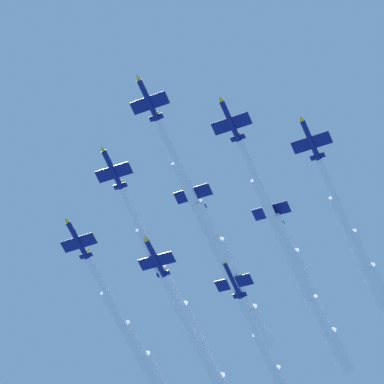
{
  "coord_description": "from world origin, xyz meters",
  "views": [
    {
      "loc": [
        56.75,
        14.81,
        -5.1
      ],
      "look_at": [
        0.0,
        0.0,
        164.66
      ],
      "focal_mm": 81.63,
      "sensor_mm": 36.0,
      "label": 1
    }
  ],
  "objects_px": {
    "jet_starboard_inner": "(171,288)",
    "jet_starboard_mid": "(359,251)",
    "jet_port_outer": "(134,341)",
    "jet_starboard_outer": "(320,316)",
    "jet_lead": "(207,224)",
    "jet_trail_port": "(209,362)",
    "jet_port_mid": "(241,293)",
    "jet_port_inner": "(283,236)"
  },
  "relations": [
    {
      "from": "jet_port_inner",
      "to": "jet_starboard_inner",
      "type": "relative_size",
      "value": 0.93
    },
    {
      "from": "jet_lead",
      "to": "jet_starboard_mid",
      "type": "relative_size",
      "value": 1.06
    },
    {
      "from": "jet_lead",
      "to": "jet_starboard_mid",
      "type": "distance_m",
      "value": 32.99
    },
    {
      "from": "jet_port_mid",
      "to": "jet_trail_port",
      "type": "relative_size",
      "value": 0.94
    },
    {
      "from": "jet_port_outer",
      "to": "jet_starboard_mid",
      "type": "bearing_deg",
      "value": 81.03
    },
    {
      "from": "jet_trail_port",
      "to": "jet_lead",
      "type": "bearing_deg",
      "value": 13.49
    },
    {
      "from": "jet_lead",
      "to": "jet_starboard_mid",
      "type": "bearing_deg",
      "value": 115.94
    },
    {
      "from": "jet_starboard_mid",
      "to": "jet_port_outer",
      "type": "distance_m",
      "value": 52.65
    },
    {
      "from": "jet_port_mid",
      "to": "jet_starboard_outer",
      "type": "height_order",
      "value": "jet_starboard_outer"
    },
    {
      "from": "jet_starboard_mid",
      "to": "jet_trail_port",
      "type": "xyz_separation_m",
      "value": [
        -17.57,
        -37.34,
        -0.61
      ]
    },
    {
      "from": "jet_starboard_inner",
      "to": "jet_port_mid",
      "type": "xyz_separation_m",
      "value": [
        -4.26,
        14.46,
        -1.29
      ]
    },
    {
      "from": "jet_lead",
      "to": "jet_starboard_inner",
      "type": "bearing_deg",
      "value": -139.49
    },
    {
      "from": "jet_lead",
      "to": "jet_port_mid",
      "type": "relative_size",
      "value": 1.11
    },
    {
      "from": "jet_starboard_inner",
      "to": "jet_lead",
      "type": "bearing_deg",
      "value": 40.51
    },
    {
      "from": "jet_port_outer",
      "to": "jet_trail_port",
      "type": "height_order",
      "value": "jet_trail_port"
    },
    {
      "from": "jet_starboard_mid",
      "to": "jet_port_outer",
      "type": "relative_size",
      "value": 1.02
    },
    {
      "from": "jet_port_inner",
      "to": "jet_trail_port",
      "type": "distance_m",
      "value": 33.85
    },
    {
      "from": "jet_port_mid",
      "to": "jet_starboard_outer",
      "type": "bearing_deg",
      "value": 123.94
    },
    {
      "from": "jet_lead",
      "to": "jet_starboard_outer",
      "type": "height_order",
      "value": "jet_starboard_outer"
    },
    {
      "from": "jet_lead",
      "to": "jet_port_inner",
      "type": "xyz_separation_m",
      "value": [
        -6.61,
        14.71,
        -0.06
      ]
    },
    {
      "from": "jet_lead",
      "to": "jet_trail_port",
      "type": "relative_size",
      "value": 1.05
    },
    {
      "from": "jet_port_outer",
      "to": "jet_lead",
      "type": "bearing_deg",
      "value": 44.63
    },
    {
      "from": "jet_starboard_mid",
      "to": "jet_trail_port",
      "type": "height_order",
      "value": "jet_starboard_mid"
    },
    {
      "from": "jet_trail_port",
      "to": "jet_port_inner",
      "type": "bearing_deg",
      "value": 41.42
    },
    {
      "from": "jet_port_inner",
      "to": "jet_port_mid",
      "type": "bearing_deg",
      "value": -133.3
    },
    {
      "from": "jet_starboard_mid",
      "to": "jet_starboard_outer",
      "type": "relative_size",
      "value": 0.97
    },
    {
      "from": "jet_starboard_inner",
      "to": "jet_port_outer",
      "type": "bearing_deg",
      "value": -130.4
    },
    {
      "from": "jet_port_outer",
      "to": "jet_starboard_outer",
      "type": "bearing_deg",
      "value": 97.35
    },
    {
      "from": "jet_port_inner",
      "to": "jet_starboard_outer",
      "type": "bearing_deg",
      "value": 169.75
    },
    {
      "from": "jet_starboard_outer",
      "to": "jet_trail_port",
      "type": "relative_size",
      "value": 1.01
    },
    {
      "from": "jet_port_mid",
      "to": "jet_trail_port",
      "type": "bearing_deg",
      "value": -143.24
    },
    {
      "from": "jet_starboard_mid",
      "to": "jet_starboard_inner",
      "type": "bearing_deg",
      "value": -88.37
    },
    {
      "from": "jet_lead",
      "to": "jet_port_mid",
      "type": "height_order",
      "value": "jet_port_mid"
    },
    {
      "from": "jet_port_mid",
      "to": "jet_starboard_mid",
      "type": "relative_size",
      "value": 0.96
    },
    {
      "from": "jet_lead",
      "to": "jet_starboard_inner",
      "type": "distance_m",
      "value": 17.52
    },
    {
      "from": "jet_starboard_outer",
      "to": "jet_trail_port",
      "type": "bearing_deg",
      "value": -98.84
    },
    {
      "from": "jet_starboard_inner",
      "to": "jet_starboard_outer",
      "type": "xyz_separation_m",
      "value": [
        -14.65,
        29.89,
        -0.15
      ]
    },
    {
      "from": "jet_port_inner",
      "to": "jet_starboard_outer",
      "type": "relative_size",
      "value": 0.98
    },
    {
      "from": "jet_starboard_inner",
      "to": "jet_starboard_mid",
      "type": "xyz_separation_m",
      "value": [
        -1.17,
        40.99,
        -0.9
      ]
    },
    {
      "from": "jet_starboard_inner",
      "to": "jet_starboard_mid",
      "type": "relative_size",
      "value": 1.09
    },
    {
      "from": "jet_starboard_inner",
      "to": "jet_trail_port",
      "type": "distance_m",
      "value": 19.14
    },
    {
      "from": "jet_starboard_mid",
      "to": "jet_port_outer",
      "type": "bearing_deg",
      "value": -98.97
    }
  ]
}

